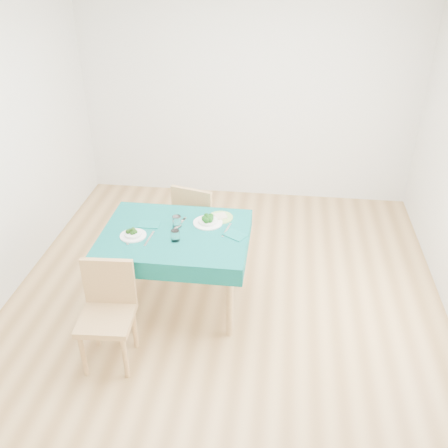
# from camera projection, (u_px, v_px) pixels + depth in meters

# --- Properties ---
(room_shell) EXTENTS (4.02, 4.52, 2.73)m
(room_shell) POSITION_uv_depth(u_px,v_px,m) (224.00, 170.00, 3.90)
(room_shell) COLOR olive
(room_shell) RESTS_ON ground
(table) EXTENTS (1.23, 0.94, 0.76)m
(table) POSITION_uv_depth(u_px,v_px,m) (177.00, 269.00, 4.42)
(table) COLOR #085753
(table) RESTS_ON ground
(chair_near) EXTENTS (0.43, 0.46, 1.01)m
(chair_near) POSITION_uv_depth(u_px,v_px,m) (105.00, 311.00, 3.74)
(chair_near) COLOR tan
(chair_near) RESTS_ON ground
(chair_far) EXTENTS (0.52, 0.55, 1.05)m
(chair_far) POSITION_uv_depth(u_px,v_px,m) (200.00, 210.00, 5.03)
(chair_far) COLOR tan
(chair_far) RESTS_ON ground
(bowl_near) EXTENTS (0.22, 0.22, 0.07)m
(bowl_near) POSITION_uv_depth(u_px,v_px,m) (133.00, 233.00, 4.15)
(bowl_near) COLOR white
(bowl_near) RESTS_ON table
(bowl_far) EXTENTS (0.26, 0.26, 0.08)m
(bowl_far) POSITION_uv_depth(u_px,v_px,m) (208.00, 219.00, 4.33)
(bowl_far) COLOR white
(bowl_far) RESTS_ON table
(fork_near) EXTENTS (0.07, 0.16, 0.00)m
(fork_near) POSITION_uv_depth(u_px,v_px,m) (127.00, 240.00, 4.12)
(fork_near) COLOR silver
(fork_near) RESTS_ON table
(knife_near) EXTENTS (0.04, 0.24, 0.00)m
(knife_near) POSITION_uv_depth(u_px,v_px,m) (149.00, 239.00, 4.13)
(knife_near) COLOR silver
(knife_near) RESTS_ON table
(fork_far) EXTENTS (0.07, 0.19, 0.00)m
(fork_far) POSITION_uv_depth(u_px,v_px,m) (180.00, 224.00, 4.34)
(fork_far) COLOR silver
(fork_far) RESTS_ON table
(knife_far) EXTENTS (0.06, 0.23, 0.00)m
(knife_far) POSITION_uv_depth(u_px,v_px,m) (227.00, 230.00, 4.25)
(knife_far) COLOR silver
(knife_far) RESTS_ON table
(napkin_near) EXTENTS (0.18, 0.13, 0.01)m
(napkin_near) POSITION_uv_depth(u_px,v_px,m) (149.00, 224.00, 4.32)
(napkin_near) COLOR #0B605B
(napkin_near) RESTS_ON table
(napkin_far) EXTENTS (0.22, 0.20, 0.01)m
(napkin_far) POSITION_uv_depth(u_px,v_px,m) (235.00, 235.00, 4.17)
(napkin_far) COLOR #0B605B
(napkin_far) RESTS_ON table
(tumbler_center) EXTENTS (0.08, 0.08, 0.10)m
(tumbler_center) POSITION_uv_depth(u_px,v_px,m) (177.00, 222.00, 4.28)
(tumbler_center) COLOR white
(tumbler_center) RESTS_ON table
(tumbler_side) EXTENTS (0.07, 0.07, 0.09)m
(tumbler_side) POSITION_uv_depth(u_px,v_px,m) (175.00, 236.00, 4.09)
(tumbler_side) COLOR white
(tumbler_side) RESTS_ON table
(side_plate) EXTENTS (0.22, 0.22, 0.01)m
(side_plate) POSITION_uv_depth(u_px,v_px,m) (221.00, 217.00, 4.43)
(side_plate) COLOR #93C15E
(side_plate) RESTS_ON table
(bread_slice) EXTENTS (0.13, 0.13, 0.02)m
(bread_slice) POSITION_uv_depth(u_px,v_px,m) (221.00, 216.00, 4.42)
(bread_slice) COLOR beige
(bread_slice) RESTS_ON side_plate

